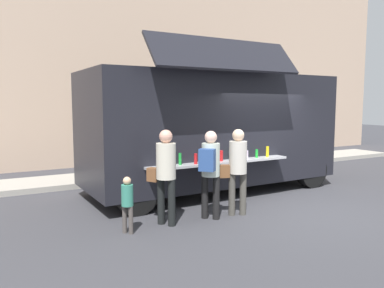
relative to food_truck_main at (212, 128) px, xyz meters
The scene contains 9 objects.
ground_plane 3.03m from the food_truck_main, 73.04° to the right, with size 60.00×60.00×0.00m, color #38383D.
curb_strip 5.03m from the food_truck_main, 146.81° to the left, with size 28.00×1.60×0.15m, color #9E998E.
building_behind 7.77m from the food_truck_main, 114.74° to the left, with size 32.00×2.40×9.24m, color #C5A58C.
food_truck_main is the anchor object (origin of this frame).
trash_bin 4.48m from the food_truck_main, 32.45° to the left, with size 0.60×0.60×0.93m, color #2D6039.
customer_front_ordering 2.32m from the food_truck_main, 108.95° to the right, with size 0.57×0.38×1.76m.
customer_mid_with_backpack 2.57m from the food_truck_main, 122.79° to the right, with size 0.54×0.54×1.74m.
customer_rear_waiting 3.06m from the food_truck_main, 138.65° to the right, with size 0.45×0.56×1.79m.
child_near_queue 3.85m from the food_truck_main, 145.31° to the right, with size 0.21×0.21×1.01m.
Camera 1 is at (-5.92, -5.85, 2.28)m, focal length 35.44 mm.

